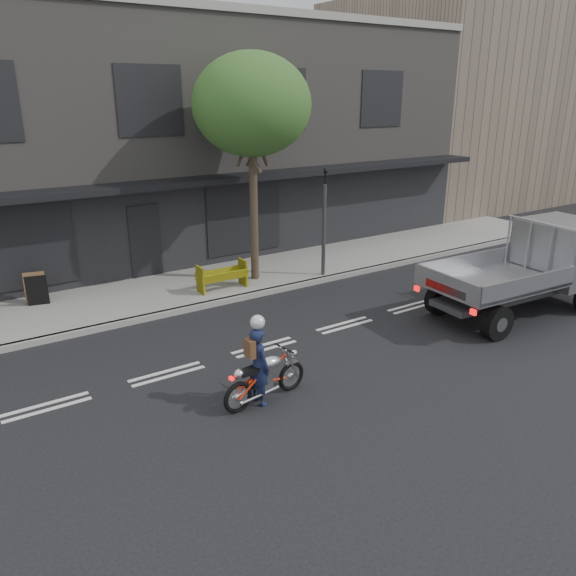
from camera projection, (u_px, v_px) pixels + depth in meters
The scene contains 12 objects.
ground at pixel (264, 347), 13.09m from camera, with size 80.00×80.00×0.00m, color black.
sidewalk at pixel (183, 289), 16.77m from camera, with size 32.00×3.20×0.15m, color gray.
kerb at pixel (206, 305), 15.51m from camera, with size 32.00×0.20×0.15m, color gray.
building_main at pixel (105, 139), 20.68m from camera, with size 26.00×10.00×8.00m, color slate.
building_neighbour at pixel (469, 105), 30.73m from camera, with size 14.00×10.00×10.00m, color brown.
street_tree at pixel (252, 106), 15.80m from camera, with size 3.40×3.40×6.74m.
traffic_light_pole at pixel (324, 228), 17.36m from camera, with size 0.12×0.12×3.50m.
motorcycle at pixel (265, 377), 10.68m from camera, with size 1.91×0.56×0.98m.
rider at pixel (258, 366), 10.51m from camera, with size 0.56×0.37×1.54m, color #161D3C.
flatbed_ute at pixel (550, 257), 15.26m from camera, with size 5.40×2.48×2.44m.
construction_barrier at pixel (226, 277), 16.22m from camera, with size 1.48×0.59×0.83m, color yellow, non-canonical shape.
sandwich_board at pixel (37, 291), 15.09m from camera, with size 0.55×0.37×0.87m, color black, non-canonical shape.
Camera 1 is at (-6.07, -10.25, 5.62)m, focal length 35.00 mm.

